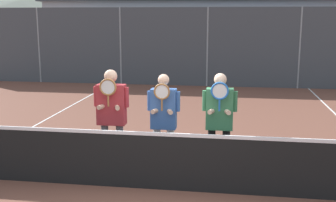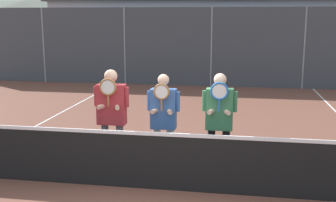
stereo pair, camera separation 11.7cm
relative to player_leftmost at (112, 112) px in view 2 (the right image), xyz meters
name	(u,v)px [view 2 (the right image)]	position (x,y,z in m)	size (l,w,h in m)	color
ground_plane	(166,190)	(1.07, -0.62, -1.12)	(120.00, 120.00, 0.00)	brown
hill_distant	(232,36)	(1.07, 56.77, -1.12)	(107.90, 59.94, 20.98)	gray
clubhouse_building	(203,30)	(0.05, 17.64, 0.87)	(17.06, 5.50, 3.93)	#9EA3A8
fence_back	(211,47)	(1.07, 9.89, 0.44)	(21.33, 0.06, 3.12)	gray
tennis_net	(166,161)	(1.07, -0.62, -0.62)	(10.67, 0.09, 1.05)	gray
court_line_left_sideline	(28,130)	(-2.90, 2.38, -1.11)	(0.05, 16.00, 0.01)	white
player_leftmost	(112,112)	(0.00, 0.00, 0.00)	(0.63, 0.34, 1.86)	#56565B
player_center_left	(163,118)	(0.93, -0.03, -0.07)	(0.56, 0.34, 1.80)	white
player_center_right	(219,118)	(1.87, 0.01, -0.03)	(0.58, 0.34, 1.83)	black
car_far_left	(96,55)	(-4.66, 12.58, -0.17)	(4.22, 2.03, 1.88)	silver
car_left_of_center	(196,59)	(0.22, 12.13, -0.23)	(4.31, 2.01, 1.73)	silver
car_center	(306,60)	(5.08, 12.30, -0.22)	(4.18, 2.01, 1.76)	navy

